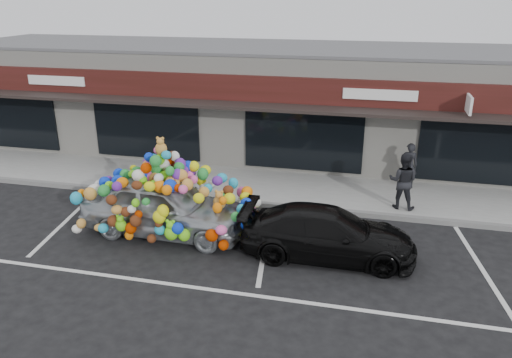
% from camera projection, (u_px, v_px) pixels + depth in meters
% --- Properties ---
extents(ground, '(90.00, 90.00, 0.00)m').
position_uv_depth(ground, '(165.00, 235.00, 13.81)').
color(ground, black).
rests_on(ground, ground).
extents(shop_building, '(24.00, 7.20, 4.31)m').
position_uv_depth(shop_building, '(243.00, 98.00, 20.74)').
color(shop_building, silver).
rests_on(shop_building, ground).
extents(sidewalk, '(26.00, 3.00, 0.15)m').
position_uv_depth(sidewalk, '(211.00, 182.00, 17.43)').
color(sidewalk, gray).
rests_on(sidewalk, ground).
extents(kerb, '(26.00, 0.18, 0.16)m').
position_uv_depth(kerb, '(196.00, 198.00, 16.06)').
color(kerb, slate).
rests_on(kerb, ground).
extents(parking_stripe_left, '(0.73, 4.37, 0.01)m').
position_uv_depth(parking_stripe_left, '(67.00, 220.00, 14.69)').
color(parking_stripe_left, silver).
rests_on(parking_stripe_left, ground).
extents(parking_stripe_mid, '(0.73, 4.37, 0.01)m').
position_uv_depth(parking_stripe_mid, '(265.00, 242.00, 13.38)').
color(parking_stripe_mid, silver).
rests_on(parking_stripe_mid, ground).
extents(parking_stripe_right, '(0.73, 4.37, 0.01)m').
position_uv_depth(parking_stripe_right, '(480.00, 266.00, 12.21)').
color(parking_stripe_right, silver).
rests_on(parking_stripe_right, ground).
extents(lane_line, '(14.00, 0.12, 0.01)m').
position_uv_depth(lane_line, '(207.00, 289.00, 11.28)').
color(lane_line, silver).
rests_on(lane_line, ground).
extents(toy_car, '(3.32, 4.98, 2.87)m').
position_uv_depth(toy_car, '(165.00, 200.00, 13.63)').
color(toy_car, gray).
rests_on(toy_car, ground).
extents(black_sedan, '(1.89, 4.41, 1.27)m').
position_uv_depth(black_sedan, '(328.00, 233.00, 12.49)').
color(black_sedan, black).
rests_on(black_sedan, ground).
extents(pedestrian_a, '(0.60, 0.42, 1.55)m').
position_uv_depth(pedestrian_a, '(409.00, 166.00, 16.50)').
color(pedestrian_a, black).
rests_on(pedestrian_a, sidewalk).
extents(pedestrian_b, '(0.93, 0.78, 1.73)m').
position_uv_depth(pedestrian_b, '(403.00, 181.00, 14.89)').
color(pedestrian_b, black).
rests_on(pedestrian_b, sidewalk).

